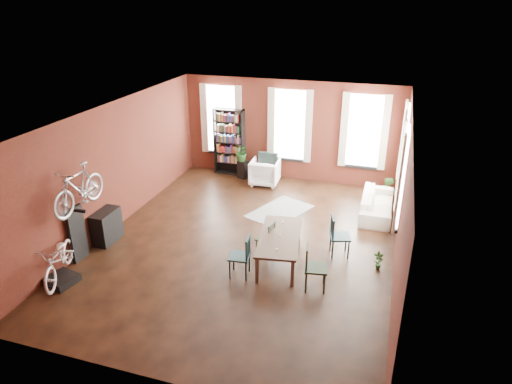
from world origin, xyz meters
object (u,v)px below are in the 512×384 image
at_px(bike_trainer, 62,280).
at_px(plant_stand, 243,169).
at_px(dining_table, 280,249).
at_px(dining_chair_b, 265,238).
at_px(cream_sofa, 378,200).
at_px(console_table, 107,226).
at_px(dining_chair_a, 240,256).
at_px(white_armchair, 265,171).
at_px(dining_chair_d, 340,236).
at_px(dining_chair_c, 316,268).
at_px(bicycle_floor, 55,243).
at_px(bookshelf, 229,142).

xyz_separation_m(bike_trainer, plant_stand, (1.74, 6.79, 0.21)).
distance_m(dining_table, dining_chair_b, 0.47).
xyz_separation_m(cream_sofa, console_table, (-6.23, -3.50, -0.01)).
xyz_separation_m(dining_chair_a, white_armchair, (-0.92, 5.08, -0.03)).
bearing_deg(console_table, dining_chair_b, 8.49).
distance_m(dining_chair_a, dining_chair_b, 1.06).
bearing_deg(dining_chair_a, dining_chair_b, 158.48).
xyz_separation_m(dining_chair_d, white_armchair, (-2.86, 3.60, -0.04)).
distance_m(dining_chair_b, cream_sofa, 3.75).
distance_m(dining_table, dining_chair_d, 1.44).
relative_size(dining_chair_c, bicycle_floor, 0.60).
bearing_deg(cream_sofa, bookshelf, 71.05).
height_order(dining_chair_b, bookshelf, bookshelf).
height_order(white_armchair, bike_trainer, white_armchair).
relative_size(dining_chair_c, plant_stand, 1.70).
bearing_deg(dining_chair_a, cream_sofa, 140.12).
distance_m(dining_chair_a, white_armchair, 5.16).
height_order(dining_table, dining_chair_b, dining_chair_b).
bearing_deg(console_table, dining_chair_c, -4.67).
distance_m(cream_sofa, plant_stand, 4.62).
distance_m(dining_table, bike_trainer, 4.72).
bearing_deg(bookshelf, dining_chair_d, -44.36).
bearing_deg(dining_chair_a, dining_chair_d, 121.23).
distance_m(dining_chair_a, plant_stand, 5.67).
bearing_deg(dining_chair_b, console_table, -70.89).
height_order(dining_table, dining_chair_c, dining_chair_c).
xyz_separation_m(dining_chair_b, bookshelf, (-2.60, 4.62, 0.69)).
xyz_separation_m(bike_trainer, console_table, (-0.10, 1.85, 0.32)).
xyz_separation_m(dining_chair_a, plant_stand, (-1.75, 5.39, -0.18)).
bearing_deg(dining_chair_d, dining_table, 102.94).
height_order(bike_trainer, bicycle_floor, bicycle_floor).
height_order(dining_chair_d, bookshelf, bookshelf).
height_order(dining_chair_c, plant_stand, dining_chair_c).
bearing_deg(dining_chair_c, cream_sofa, -24.24).
distance_m(dining_chair_a, dining_chair_d, 2.44).
height_order(dining_chair_b, console_table, dining_chair_b).
xyz_separation_m(dining_chair_a, dining_chair_d, (1.94, 1.48, 0.01)).
relative_size(bike_trainer, plant_stand, 0.97).
bearing_deg(bike_trainer, dining_chair_c, 15.46).
distance_m(cream_sofa, bike_trainer, 8.14).
bearing_deg(bicycle_floor, console_table, 72.84).
xyz_separation_m(dining_chair_a, cream_sofa, (2.63, 3.94, -0.07)).
bearing_deg(dining_chair_b, cream_sofa, 151.77).
distance_m(dining_table, bicycle_floor, 4.73).
distance_m(dining_chair_a, bicycle_floor, 3.77).
bearing_deg(dining_chair_c, dining_chair_a, 80.42).
distance_m(dining_chair_b, bike_trainer, 4.50).
height_order(plant_stand, bicycle_floor, bicycle_floor).
distance_m(bookshelf, white_armchair, 1.64).
height_order(dining_chair_a, cream_sofa, dining_chair_a).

